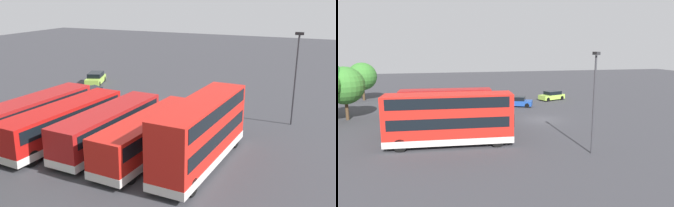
{
  "view_description": "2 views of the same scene",
  "coord_description": "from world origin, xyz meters",
  "views": [
    {
      "loc": [
        -15.02,
        33.42,
        11.26
      ],
      "look_at": [
        -1.86,
        4.04,
        1.79
      ],
      "focal_mm": 40.37,
      "sensor_mm": 36.0,
      "label": 1
    },
    {
      "loc": [
        -34.32,
        12.08,
        8.56
      ],
      "look_at": [
        1.5,
        4.07,
        1.84
      ],
      "focal_mm": 33.71,
      "sensor_mm": 36.0,
      "label": 2
    }
  ],
  "objects": [
    {
      "name": "ground_plane",
      "position": [
        0.0,
        0.0,
        0.0
      ],
      "size": [
        140.0,
        140.0,
        0.0
      ],
      "primitive_type": "plane",
      "color": "#38383D"
    },
    {
      "name": "bus_double_decker_near_end",
      "position": [
        -7.45,
        11.06,
        2.45
      ],
      "size": [
        3.2,
        11.05,
        4.55
      ],
      "color": "red",
      "rests_on": "ground"
    },
    {
      "name": "bus_single_deck_second",
      "position": [
        -3.6,
        11.07,
        1.62
      ],
      "size": [
        3.37,
        11.39,
        2.95
      ],
      "color": "red",
      "rests_on": "ground"
    },
    {
      "name": "bus_single_deck_third",
      "position": [
        -0.03,
        10.81,
        1.62
      ],
      "size": [
        3.19,
        11.09,
        2.95
      ],
      "color": "#A51919",
      "rests_on": "ground"
    },
    {
      "name": "bus_single_deck_fourth",
      "position": [
        3.69,
        11.4,
        1.62
      ],
      "size": [
        3.41,
        11.73,
        2.95
      ],
      "color": "#B71411",
      "rests_on": "ground"
    },
    {
      "name": "bus_single_deck_fifth",
      "position": [
        7.31,
        10.87,
        1.62
      ],
      "size": [
        3.19,
        11.99,
        2.95
      ],
      "color": "#A51919",
      "rests_on": "ground"
    },
    {
      "name": "car_hatchback_silver",
      "position": [
        12.85,
        -6.02,
        0.7
      ],
      "size": [
        3.14,
        4.5,
        1.43
      ],
      "color": "#A5D14C",
      "rests_on": "ground"
    },
    {
      "name": "car_small_green",
      "position": [
        8.82,
        0.83,
        0.7
      ],
      "size": [
        3.32,
        4.59,
        1.43
      ],
      "color": "#1E479E",
      "rests_on": "ground"
    },
    {
      "name": "lamp_post_tall",
      "position": [
        -12.06,
        0.02,
        4.74
      ],
      "size": [
        0.7,
        0.3,
        8.12
      ],
      "color": "#38383D",
      "rests_on": "ground"
    }
  ]
}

